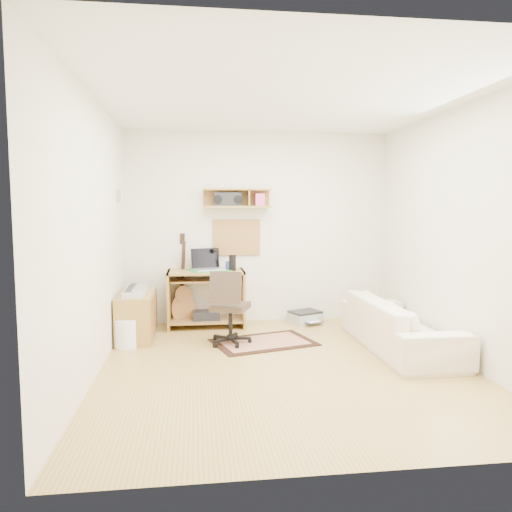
{
  "coord_description": "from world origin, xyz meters",
  "views": [
    {
      "loc": [
        -0.87,
        -4.64,
        1.56
      ],
      "look_at": [
        -0.15,
        1.05,
        1.0
      ],
      "focal_mm": 34.06,
      "sensor_mm": 36.0,
      "label": 1
    }
  ],
  "objects": [
    {
      "name": "speaker",
      "position": [
        -0.38,
        1.68,
        0.85
      ],
      "size": [
        0.09,
        0.09,
        0.21
      ],
      "primitive_type": "cylinder",
      "color": "black",
      "rests_on": "desk"
    },
    {
      "name": "cabinet",
      "position": [
        -1.58,
        1.25,
        0.28
      ],
      "size": [
        0.4,
        0.9,
        0.55
      ],
      "primitive_type": "cube",
      "color": "#A37D39",
      "rests_on": "floor"
    },
    {
      "name": "printer",
      "position": [
        0.62,
        1.76,
        0.08
      ],
      "size": [
        0.5,
        0.46,
        0.15
      ],
      "primitive_type": "cube",
      "rotation": [
        0.0,
        0.0,
        0.41
      ],
      "color": "#A5A8AA",
      "rests_on": "floor"
    },
    {
      "name": "guitar",
      "position": [
        -1.04,
        1.86,
        0.62
      ],
      "size": [
        0.38,
        0.3,
        1.24
      ],
      "primitive_type": null,
      "rotation": [
        0.0,
        0.0,
        0.32
      ],
      "color": "#B27336",
      "rests_on": "floor"
    },
    {
      "name": "back_wall",
      "position": [
        0.0,
        2.0,
        1.3
      ],
      "size": [
        3.6,
        0.01,
        2.6
      ],
      "primitive_type": "cube",
      "color": "silver",
      "rests_on": "ground"
    },
    {
      "name": "rug",
      "position": [
        -0.09,
        0.85,
        0.01
      ],
      "size": [
        1.3,
        1.04,
        0.02
      ],
      "primitive_type": "cube",
      "rotation": [
        0.0,
        0.0,
        0.28
      ],
      "color": "#CBAE88",
      "rests_on": "floor"
    },
    {
      "name": "pencil_cup",
      "position": [
        -0.43,
        1.83,
        0.8
      ],
      "size": [
        0.07,
        0.07,
        0.11
      ],
      "primitive_type": "cylinder",
      "color": "#3546A0",
      "rests_on": "desk"
    },
    {
      "name": "wall_photo",
      "position": [
        -1.79,
        1.5,
        1.72
      ],
      "size": [
        0.02,
        0.2,
        0.15
      ],
      "primitive_type": "cube",
      "color": "#4C8CBF",
      "rests_on": "left_wall"
    },
    {
      "name": "laptop",
      "position": [
        -0.7,
        1.71,
        0.9
      ],
      "size": [
        0.48,
        0.48,
        0.29
      ],
      "primitive_type": null,
      "rotation": [
        0.0,
        0.0,
        0.33
      ],
      "color": "silver",
      "rests_on": "desk"
    },
    {
      "name": "waste_basket",
      "position": [
        -1.65,
        0.86,
        0.16
      ],
      "size": [
        0.29,
        0.29,
        0.32
      ],
      "primitive_type": "cylinder",
      "rotation": [
        0.0,
        0.0,
        -0.1
      ],
      "color": "white",
      "rests_on": "floor"
    },
    {
      "name": "task_chair",
      "position": [
        -0.47,
        0.84,
        0.44
      ],
      "size": [
        0.58,
        0.58,
        0.88
      ],
      "primitive_type": null,
      "rotation": [
        0.0,
        0.0,
        -0.37
      ],
      "color": "#362A20",
      "rests_on": "floor"
    },
    {
      "name": "boombox",
      "position": [
        -0.43,
        1.87,
        1.68
      ],
      "size": [
        0.36,
        0.16,
        0.19
      ],
      "primitive_type": "cube",
      "color": "black",
      "rests_on": "wall_shelf"
    },
    {
      "name": "wall_shelf",
      "position": [
        -0.3,
        1.88,
        1.7
      ],
      "size": [
        0.9,
        0.25,
        0.26
      ],
      "primitive_type": "cube",
      "color": "#A37D39",
      "rests_on": "back_wall"
    },
    {
      "name": "sofa",
      "position": [
        1.38,
        0.41,
        0.37
      ],
      "size": [
        0.56,
        1.9,
        0.74
      ],
      "primitive_type": "imported",
      "rotation": [
        0.0,
        0.0,
        1.57
      ],
      "color": "beige",
      "rests_on": "floor"
    },
    {
      "name": "floor",
      "position": [
        0.0,
        0.0,
        -0.01
      ],
      "size": [
        3.6,
        4.0,
        0.01
      ],
      "primitive_type": "cube",
      "color": "tan",
      "rests_on": "ground"
    },
    {
      "name": "left_wall",
      "position": [
        -1.8,
        0.0,
        1.3
      ],
      "size": [
        0.01,
        4.0,
        2.6
      ],
      "primitive_type": "cube",
      "color": "silver",
      "rests_on": "ground"
    },
    {
      "name": "ceiling",
      "position": [
        0.0,
        0.0,
        2.6
      ],
      "size": [
        3.6,
        4.0,
        0.01
      ],
      "primitive_type": "cube",
      "color": "white",
      "rests_on": "ground"
    },
    {
      "name": "desk_lamp",
      "position": [
        -0.56,
        1.87,
        0.9
      ],
      "size": [
        0.1,
        0.1,
        0.29
      ],
      "primitive_type": null,
      "color": "black",
      "rests_on": "desk"
    },
    {
      "name": "cork_board",
      "position": [
        -0.3,
        1.98,
        1.17
      ],
      "size": [
        0.64,
        0.03,
        0.49
      ],
      "primitive_type": "cube",
      "color": "tan",
      "rests_on": "back_wall"
    },
    {
      "name": "desk",
      "position": [
        -0.73,
        1.73,
        0.38
      ],
      "size": [
        1.0,
        0.55,
        0.75
      ],
      "primitive_type": null,
      "color": "#A37D39",
      "rests_on": "floor"
    },
    {
      "name": "right_wall",
      "position": [
        1.8,
        0.0,
        1.3
      ],
      "size": [
        0.01,
        4.0,
        2.6
      ],
      "primitive_type": "cube",
      "color": "silver",
      "rests_on": "ground"
    },
    {
      "name": "music_keyboard",
      "position": [
        -1.58,
        1.25,
        0.58
      ],
      "size": [
        0.23,
        0.75,
        0.07
      ],
      "primitive_type": "cube",
      "color": "#B2B5BA",
      "rests_on": "cabinet"
    }
  ]
}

